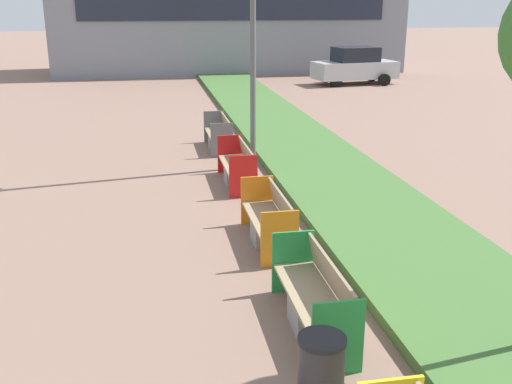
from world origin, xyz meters
TOP-DOWN VIEW (x-y plane):
  - planter_grass_strip at (3.20, 12.00)m, footprint 2.80×120.00m
  - building_backdrop at (4.00, 36.92)m, footprint 20.09×6.48m
  - bench_green_frame at (0.94, 6.68)m, footprint 0.65×2.16m
  - bench_orange_frame at (0.94, 9.61)m, footprint 0.65×2.03m
  - bench_red_frame at (0.94, 13.25)m, footprint 0.65×2.10m
  - bench_grey_frame at (0.94, 16.76)m, footprint 0.65×1.92m
  - litter_bin at (0.49, 4.89)m, footprint 0.49×0.49m
  - parked_car_distant at (9.46, 29.43)m, footprint 4.41×2.33m

SIDE VIEW (x-z plane):
  - planter_grass_strip at x=3.20m, z-range 0.00..0.18m
  - bench_grey_frame at x=0.94m, z-range -0.11..0.83m
  - bench_orange_frame at x=0.94m, z-range -0.10..0.84m
  - bench_red_frame at x=0.94m, z-range -0.10..0.84m
  - bench_green_frame at x=0.94m, z-range -0.10..0.84m
  - litter_bin at x=0.49m, z-range 0.00..0.97m
  - parked_car_distant at x=9.46m, z-range -0.02..1.84m
  - building_backdrop at x=4.00m, z-range 0.00..6.62m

